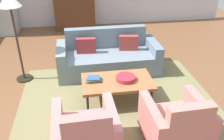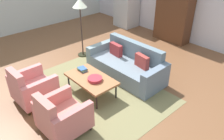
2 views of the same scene
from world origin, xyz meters
The scene contains 12 objects.
ground_plane centered at (0.00, 0.00, 0.00)m, with size 11.11×11.11×0.00m, color brown.
wall_back centered at (0.00, 4.07, 1.40)m, with size 9.26×0.12×2.80m, color silver.
area_rug centered at (0.37, -0.25, 0.00)m, with size 3.40×2.60×0.01m, color olive.
couch centered at (0.37, 0.88, 0.29)m, with size 2.11×0.93×0.86m.
coffee_table centered at (0.37, -0.30, 0.38)m, with size 1.20×0.70×0.41m.
armchair_left centered at (-0.23, -1.47, 0.34)m, with size 0.83×0.83×0.88m.
armchair_right centered at (0.97, -1.47, 0.34)m, with size 0.83×0.83×0.88m.
fruit_bowl centered at (0.51, -0.30, 0.45)m, with size 0.33×0.33×0.07m, color #A82835.
book_stack centered at (-0.03, -0.26, 0.45)m, with size 0.28×0.19×0.07m.
cabinet centered at (-0.27, 3.72, 0.90)m, with size 1.20×0.51×1.80m.
refrigerator centered at (-2.40, 3.62, 0.93)m, with size 0.80×0.73×1.85m.
floor_lamp centered at (-1.37, 0.71, 1.44)m, with size 0.40×0.40×1.72m.
Camera 2 is at (3.90, -2.87, 3.18)m, focal length 36.43 mm.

